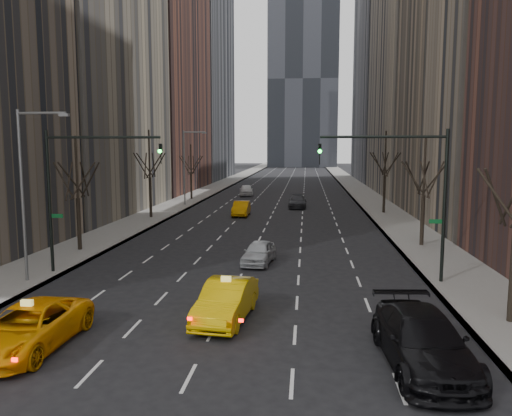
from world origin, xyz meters
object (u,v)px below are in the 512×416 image
(silver_sedan_ahead, at_px, (259,252))
(parked_suv_black, at_px, (423,340))
(taxi_suv, at_px, (28,327))
(taxi_sedan, at_px, (226,301))

(silver_sedan_ahead, relative_size, parked_suv_black, 0.67)
(taxi_suv, distance_m, taxi_sedan, 7.57)
(silver_sedan_ahead, bearing_deg, taxi_sedan, -85.28)
(taxi_sedan, relative_size, parked_suv_black, 0.81)
(taxi_sedan, xyz_separation_m, parked_suv_black, (7.17, -3.78, 0.07))
(taxi_sedan, distance_m, silver_sedan_ahead, 10.28)
(taxi_suv, bearing_deg, silver_sedan_ahead, 64.87)
(silver_sedan_ahead, xyz_separation_m, parked_suv_black, (6.77, -14.05, 0.20))
(taxi_suv, relative_size, parked_suv_black, 0.93)
(taxi_sedan, bearing_deg, parked_suv_black, -21.79)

